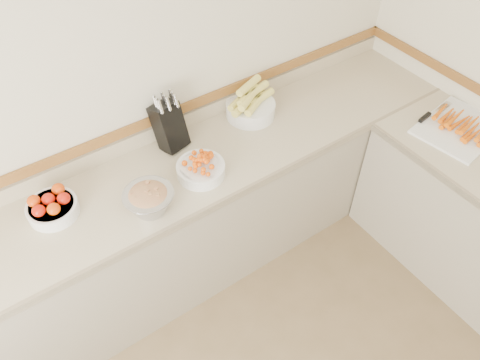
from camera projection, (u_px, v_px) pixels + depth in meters
back_wall at (115, 94)px, 2.45m from camera, size 4.00×0.00×4.00m
counter_back at (163, 233)px, 2.88m from camera, size 4.00×0.65×1.08m
knife_block at (169, 125)px, 2.67m from camera, size 0.19×0.21×0.37m
tomato_bowl at (52, 207)px, 2.38m from camera, size 0.26×0.26×0.13m
cherry_tomato_bowl at (201, 168)px, 2.57m from camera, size 0.27×0.27×0.14m
corn_bowl at (250, 105)px, 2.92m from camera, size 0.35×0.31×0.23m
rhubarb_bowl at (149, 200)px, 2.38m from camera, size 0.26×0.26×0.15m
cutting_board at (460, 127)px, 2.86m from camera, size 0.57×0.48×0.07m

